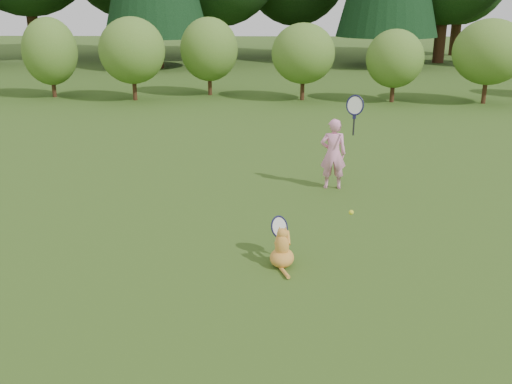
# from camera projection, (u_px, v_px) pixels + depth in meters

# --- Properties ---
(ground) EXTENTS (100.00, 100.00, 0.00)m
(ground) POSITION_uv_depth(u_px,v_px,m) (239.00, 264.00, 7.26)
(ground) COLOR #284B15
(ground) RESTS_ON ground
(shrub_row) EXTENTS (28.00, 3.00, 2.80)m
(shrub_row) POSITION_uv_depth(u_px,v_px,m) (260.00, 57.00, 19.13)
(shrub_row) COLOR #4E7825
(shrub_row) RESTS_ON ground
(child) EXTENTS (0.70, 0.42, 1.88)m
(child) POSITION_uv_depth(u_px,v_px,m) (334.00, 152.00, 10.00)
(child) COLOR #FF98C6
(child) RESTS_ON ground
(cat) EXTENTS (0.41, 0.77, 0.70)m
(cat) POSITION_uv_depth(u_px,v_px,m) (282.00, 246.00, 7.14)
(cat) COLOR orange
(cat) RESTS_ON ground
(tennis_ball) EXTENTS (0.06, 0.06, 0.06)m
(tennis_ball) POSITION_uv_depth(u_px,v_px,m) (351.00, 212.00, 6.74)
(tennis_ball) COLOR #CDD418
(tennis_ball) RESTS_ON ground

